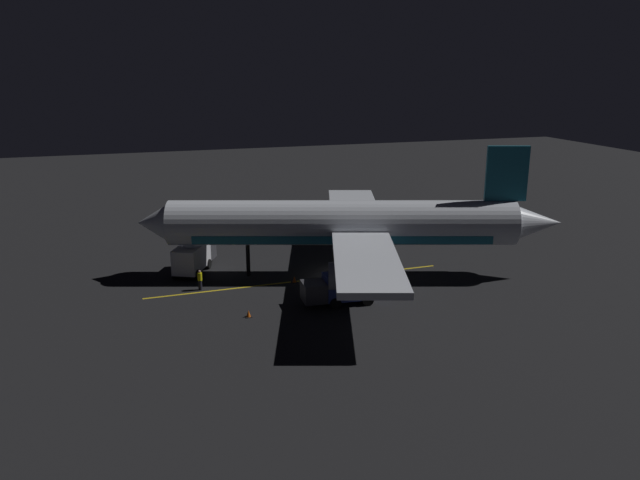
# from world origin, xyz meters

# --- Properties ---
(ground_plane) EXTENTS (180.00, 180.00, 0.20)m
(ground_plane) POSITION_xyz_m (0.00, 0.00, -0.10)
(ground_plane) COLOR black
(apron_guide_stripe) EXTENTS (0.83, 26.49, 0.01)m
(apron_guide_stripe) POSITION_xyz_m (-0.25, 4.00, 0.00)
(apron_guide_stripe) COLOR gold
(apron_guide_stripe) RESTS_ON ground_plane
(airliner) EXTENTS (32.74, 36.56, 11.62)m
(airliner) POSITION_xyz_m (-0.18, -0.56, 4.71)
(airliner) COLOR silver
(airliner) RESTS_ON ground_plane
(baggage_truck) EXTENTS (6.55, 4.64, 2.64)m
(baggage_truck) POSITION_xyz_m (5.19, 12.43, 1.35)
(baggage_truck) COLOR silver
(baggage_truck) RESTS_ON ground_plane
(catering_truck) EXTENTS (2.48, 5.67, 2.40)m
(catering_truck) POSITION_xyz_m (-6.30, 2.29, 1.23)
(catering_truck) COLOR navy
(catering_truck) RESTS_ON ground_plane
(ground_crew_worker) EXTENTS (0.40, 0.40, 1.74)m
(ground_crew_worker) POSITION_xyz_m (0.16, 12.52, 0.89)
(ground_crew_worker) COLOR black
(ground_crew_worker) RESTS_ON ground_plane
(traffic_cone_near_left) EXTENTS (0.50, 0.50, 0.55)m
(traffic_cone_near_left) POSITION_xyz_m (-0.46, 4.48, 0.25)
(traffic_cone_near_left) COLOR #EA590F
(traffic_cone_near_left) RESTS_ON ground_plane
(traffic_cone_near_right) EXTENTS (0.50, 0.50, 0.55)m
(traffic_cone_near_right) POSITION_xyz_m (-6.80, 9.78, 0.25)
(traffic_cone_near_right) COLOR #EA590F
(traffic_cone_near_right) RESTS_ON ground_plane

